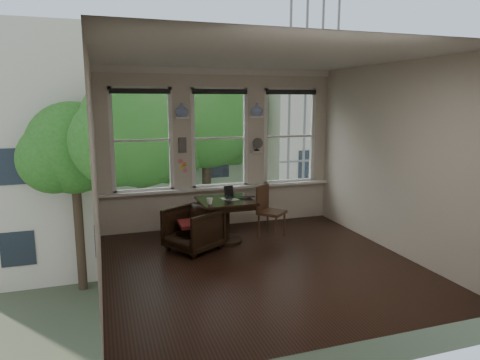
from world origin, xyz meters
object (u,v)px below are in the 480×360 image
object	(u,v)px
table	(226,221)
mug	(210,201)
laptop	(247,198)
armchair_left	(193,229)
side_chair_right	(272,212)

from	to	relation	value
table	mug	xyz separation A→B (m)	(-0.33, -0.23, 0.43)
table	mug	distance (m)	0.59
mug	laptop	bearing A→B (deg)	14.14
laptop	mug	world-z (taller)	mug
armchair_left	side_chair_right	distance (m)	1.50
table	mug	size ratio (longest dim) A/B	8.31
armchair_left	side_chair_right	bearing A→B (deg)	68.15
armchair_left	mug	xyz separation A→B (m)	(0.28, 0.00, 0.45)
table	laptop	world-z (taller)	laptop
table	laptop	bearing A→B (deg)	-8.78
side_chair_right	mug	xyz separation A→B (m)	(-1.19, -0.25, 0.34)
table	armchair_left	xyz separation A→B (m)	(-0.62, -0.23, -0.02)
laptop	mug	distance (m)	0.73
table	laptop	distance (m)	0.54
table	side_chair_right	distance (m)	0.86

